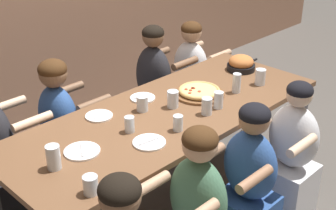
% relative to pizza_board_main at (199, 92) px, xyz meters
% --- Properties ---
extents(ground_plane, '(18.00, 18.00, 0.00)m').
position_rel_pizza_board_main_xyz_m(ground_plane, '(-0.35, -0.03, -0.82)').
color(ground_plane, '#514C47').
rests_on(ground_plane, ground).
extents(dining_table, '(2.39, 0.91, 0.80)m').
position_rel_pizza_board_main_xyz_m(dining_table, '(-0.35, -0.03, -0.10)').
color(dining_table, brown).
rests_on(dining_table, ground).
extents(pizza_board_main, '(0.37, 0.37, 0.05)m').
position_rel_pizza_board_main_xyz_m(pizza_board_main, '(0.00, 0.00, 0.00)').
color(pizza_board_main, brown).
rests_on(pizza_board_main, dining_table).
extents(skillet_bowl, '(0.34, 0.23, 0.13)m').
position_rel_pizza_board_main_xyz_m(skillet_bowl, '(0.61, 0.08, 0.03)').
color(skillet_bowl, black).
rests_on(skillet_bowl, dining_table).
extents(empty_plate_a, '(0.18, 0.18, 0.02)m').
position_rel_pizza_board_main_xyz_m(empty_plate_a, '(-0.73, 0.25, -0.02)').
color(empty_plate_a, white).
rests_on(empty_plate_a, dining_table).
extents(empty_plate_b, '(0.21, 0.21, 0.02)m').
position_rel_pizza_board_main_xyz_m(empty_plate_b, '(-1.07, -0.03, -0.02)').
color(empty_plate_b, white).
rests_on(empty_plate_b, dining_table).
extents(empty_plate_c, '(0.18, 0.18, 0.02)m').
position_rel_pizza_board_main_xyz_m(empty_plate_c, '(-0.34, 0.25, -0.02)').
color(empty_plate_c, white).
rests_on(empty_plate_c, dining_table).
extents(empty_plate_d, '(0.20, 0.20, 0.02)m').
position_rel_pizza_board_main_xyz_m(empty_plate_d, '(-0.73, -0.24, -0.02)').
color(empty_plate_d, white).
rests_on(empty_plate_d, dining_table).
extents(drinking_glass_a, '(0.07, 0.07, 0.12)m').
position_rel_pizza_board_main_xyz_m(drinking_glass_a, '(-0.19, -0.24, 0.03)').
color(drinking_glass_a, silver).
rests_on(drinking_glass_a, dining_table).
extents(drinking_glass_b, '(0.06, 0.06, 0.10)m').
position_rel_pizza_board_main_xyz_m(drinking_glass_b, '(-0.72, -0.05, 0.03)').
color(drinking_glass_b, silver).
rests_on(drinking_glass_b, dining_table).
extents(drinking_glass_c, '(0.08, 0.08, 0.12)m').
position_rel_pizza_board_main_xyz_m(drinking_glass_c, '(0.48, -0.20, 0.03)').
color(drinking_glass_c, silver).
rests_on(drinking_glass_c, dining_table).
extents(drinking_glass_d, '(0.08, 0.08, 0.10)m').
position_rel_pizza_board_main_xyz_m(drinking_glass_d, '(-1.27, -0.39, 0.03)').
color(drinking_glass_d, silver).
rests_on(drinking_glass_d, dining_table).
extents(drinking_glass_e, '(0.08, 0.08, 0.14)m').
position_rel_pizza_board_main_xyz_m(drinking_glass_e, '(-1.28, -0.06, 0.04)').
color(drinking_glass_e, silver).
rests_on(drinking_glass_e, dining_table).
extents(drinking_glass_f, '(0.06, 0.06, 0.15)m').
position_rel_pizza_board_main_xyz_m(drinking_glass_f, '(0.23, -0.16, 0.04)').
color(drinking_glass_f, silver).
rests_on(drinking_glass_f, dining_table).
extents(drinking_glass_g, '(0.06, 0.06, 0.10)m').
position_rel_pizza_board_main_xyz_m(drinking_glass_g, '(-0.49, -0.25, 0.02)').
color(drinking_glass_g, silver).
rests_on(drinking_glass_g, dining_table).
extents(drinking_glass_h, '(0.07, 0.07, 0.12)m').
position_rel_pizza_board_main_xyz_m(drinking_glass_h, '(-0.06, -0.23, 0.03)').
color(drinking_glass_h, silver).
rests_on(drinking_glass_h, dining_table).
extents(drinking_glass_i, '(0.08, 0.08, 0.12)m').
position_rel_pizza_board_main_xyz_m(drinking_glass_i, '(-0.28, 0.00, 0.03)').
color(drinking_glass_i, silver).
rests_on(drinking_glass_i, dining_table).
extents(drinking_glass_j, '(0.08, 0.08, 0.11)m').
position_rel_pizza_board_main_xyz_m(drinking_glass_j, '(-0.46, 0.11, 0.02)').
color(drinking_glass_j, silver).
rests_on(drinking_glass_j, dining_table).
extents(diner_far_midleft, '(0.51, 0.40, 1.12)m').
position_rel_pizza_board_main_xyz_m(diner_far_midleft, '(-0.80, 0.65, -0.31)').
color(diner_far_midleft, '#2D5193').
rests_on(diner_far_midleft, ground).
extents(diner_near_center, '(0.51, 0.40, 1.08)m').
position_rel_pizza_board_main_xyz_m(diner_near_center, '(-0.33, -0.70, -0.33)').
color(diner_near_center, '#2D5193').
rests_on(diner_near_center, ground).
extents(diner_far_right, '(0.51, 0.40, 1.09)m').
position_rel_pizza_board_main_xyz_m(diner_far_right, '(0.63, 0.65, -0.33)').
color(diner_far_right, silver).
rests_on(diner_far_right, ground).
extents(diner_far_midright, '(0.51, 0.40, 1.15)m').
position_rel_pizza_board_main_xyz_m(diner_far_midright, '(0.16, 0.65, -0.30)').
color(diner_far_midright, '#232328').
rests_on(diner_far_midright, ground).
extents(diner_near_midright, '(0.51, 0.40, 1.06)m').
position_rel_pizza_board_main_xyz_m(diner_near_midright, '(0.17, -0.70, -0.35)').
color(diner_near_midright, silver).
rests_on(diner_near_midright, ground).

